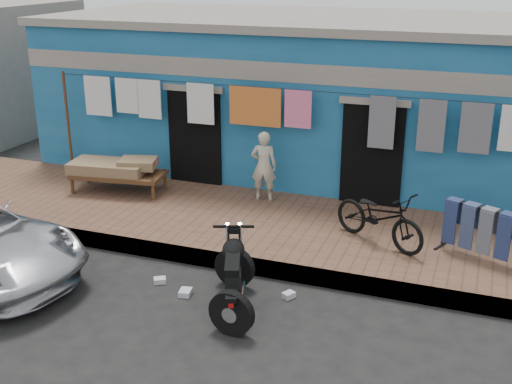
% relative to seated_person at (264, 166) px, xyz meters
% --- Properties ---
extents(ground, '(80.00, 80.00, 0.00)m').
position_rel_seated_person_xyz_m(ground, '(0.59, -4.01, -0.90)').
color(ground, black).
rests_on(ground, ground).
extents(sidewalk, '(28.00, 3.00, 0.25)m').
position_rel_seated_person_xyz_m(sidewalk, '(0.59, -1.01, -0.78)').
color(sidewalk, brown).
rests_on(sidewalk, ground).
extents(curb, '(28.00, 0.10, 0.25)m').
position_rel_seated_person_xyz_m(curb, '(0.59, -2.46, -0.78)').
color(curb, gray).
rests_on(curb, ground).
extents(building, '(12.20, 5.20, 3.36)m').
position_rel_seated_person_xyz_m(building, '(0.59, 2.98, 0.78)').
color(building, '#185585').
rests_on(building, ground).
extents(clothesline, '(10.06, 0.06, 2.10)m').
position_rel_seated_person_xyz_m(clothesline, '(0.27, 0.24, 0.92)').
color(clothesline, brown).
rests_on(clothesline, sidewalk).
extents(seated_person, '(0.52, 0.39, 1.31)m').
position_rel_seated_person_xyz_m(seated_person, '(0.00, 0.00, 0.00)').
color(seated_person, beige).
rests_on(seated_person, sidewalk).
extents(bicycle, '(1.75, 1.33, 1.08)m').
position_rel_seated_person_xyz_m(bicycle, '(2.36, -1.22, -0.11)').
color(bicycle, black).
rests_on(bicycle, sidewalk).
extents(motorcycle, '(1.61, 1.97, 1.04)m').
position_rel_seated_person_xyz_m(motorcycle, '(0.82, -3.50, -0.38)').
color(motorcycle, black).
rests_on(motorcycle, ground).
extents(charpoy, '(2.10, 1.40, 0.62)m').
position_rel_seated_person_xyz_m(charpoy, '(-2.77, -0.53, -0.34)').
color(charpoy, brown).
rests_on(charpoy, sidewalk).
extents(jeans_rack, '(2.02, 1.63, 0.85)m').
position_rel_seated_person_xyz_m(jeans_rack, '(4.09, -1.33, -0.23)').
color(jeans_rack, black).
rests_on(jeans_rack, sidewalk).
extents(litter_a, '(0.22, 0.20, 0.08)m').
position_rel_seated_person_xyz_m(litter_a, '(-0.48, -3.20, -0.87)').
color(litter_a, silver).
rests_on(litter_a, ground).
extents(litter_b, '(0.19, 0.21, 0.08)m').
position_rel_seated_person_xyz_m(litter_b, '(1.44, -2.96, -0.86)').
color(litter_b, silver).
rests_on(litter_b, ground).
extents(litter_c, '(0.20, 0.23, 0.08)m').
position_rel_seated_person_xyz_m(litter_c, '(0.04, -3.40, -0.86)').
color(litter_c, silver).
rests_on(litter_c, ground).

